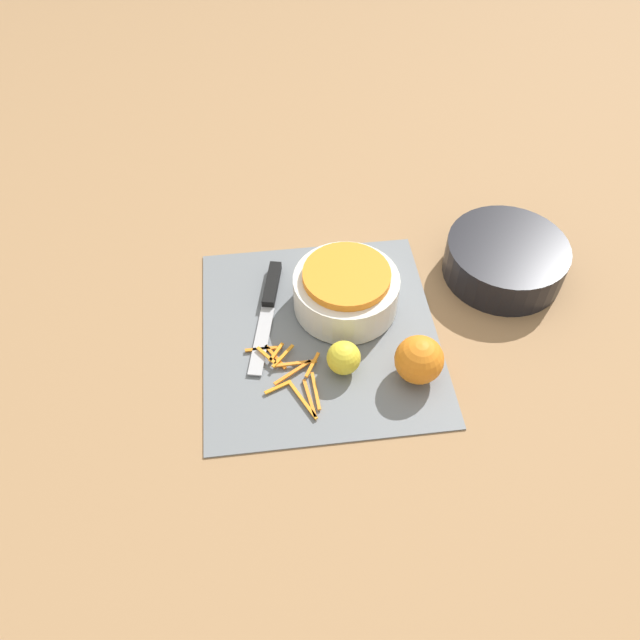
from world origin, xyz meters
name	(u,v)px	position (x,y,z in m)	size (l,w,h in m)	color
ground_plane	(320,334)	(0.00, 0.00, 0.00)	(4.00, 4.00, 0.00)	#9E754C
cutting_board	(320,333)	(0.00, 0.00, 0.00)	(0.40, 0.38, 0.01)	slate
bowl_speckled	(346,290)	(-0.05, 0.05, 0.04)	(0.17, 0.17, 0.08)	silver
bowl_dark	(505,259)	(-0.10, 0.33, 0.03)	(0.21, 0.21, 0.07)	black
knife	(270,297)	(-0.08, -0.08, 0.01)	(0.23, 0.07, 0.02)	black
orange_left	(419,360)	(0.10, 0.14, 0.04)	(0.07, 0.07, 0.07)	orange
lemon	(344,358)	(0.07, 0.03, 0.03)	(0.05, 0.05, 0.05)	yellow
peel_pile	(291,372)	(0.08, -0.05, 0.01)	(0.14, 0.12, 0.01)	orange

